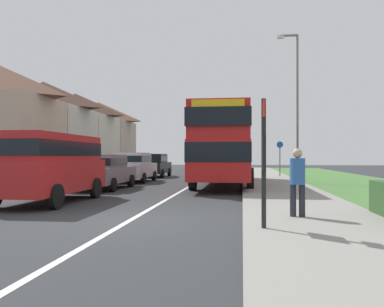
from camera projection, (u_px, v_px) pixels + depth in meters
The scene contains 13 objects.
ground_plane at pixel (128, 222), 9.02m from camera, with size 120.00×120.00×0.00m, color #2D3033.
lane_marking_centre at pixel (181, 191), 16.96m from camera, with size 0.14×60.00×0.01m, color silver.
pavement_near_side at pixel (287, 196), 14.44m from camera, with size 3.20×68.00×0.12m, color gray.
double_decker_bus at pixel (224, 144), 20.23m from camera, with size 2.80×10.91×3.70m.
parked_van_red at pixel (50, 162), 12.74m from camera, with size 2.11×4.91×2.19m.
parked_car_grey at pixel (104, 170), 18.00m from camera, with size 1.90×4.49×1.56m.
parked_car_silver at pixel (134, 166), 22.95m from camera, with size 1.94×4.25×1.70m.
parked_car_black at pixel (154, 164), 28.54m from camera, with size 1.89×4.26×1.66m.
pedestrian_at_stop at pixel (297, 179), 9.02m from camera, with size 0.34×0.34×1.67m.
bus_stop_sign at pixel (264, 154), 7.59m from camera, with size 0.09×0.52×2.60m.
cycle_route_sign at pixel (280, 157), 27.36m from camera, with size 0.44×0.08×2.52m.
street_lamp_mid at pixel (296, 99), 21.18m from camera, with size 1.14×0.20×8.03m.
house_terrace_far_side at pixel (60, 131), 32.99m from camera, with size 6.63×23.14×7.19m.
Camera 1 is at (2.59, -8.77, 1.49)m, focal length 37.07 mm.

